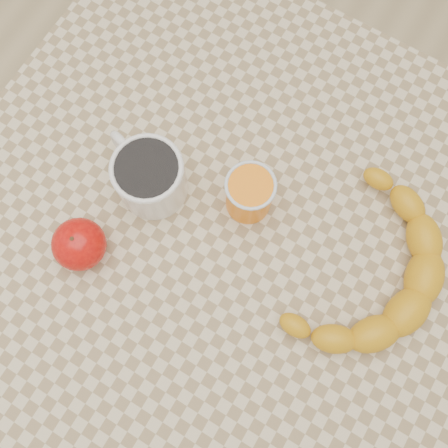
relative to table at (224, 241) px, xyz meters
The scene contains 6 objects.
ground 0.66m from the table, ahead, with size 3.00×3.00×0.00m, color tan.
table is the anchor object (origin of this frame).
coffee_mug 0.18m from the table, behind, with size 0.15×0.12×0.08m.
orange_juice_glass 0.14m from the table, 77.78° to the left, with size 0.07×0.07×0.08m.
apple 0.23m from the table, 139.74° to the right, with size 0.09×0.09×0.07m.
banana 0.23m from the table, 11.60° to the left, with size 0.28×0.35×0.05m, color gold, non-canonical shape.
Camera 1 is at (0.09, -0.15, 1.43)m, focal length 40.00 mm.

